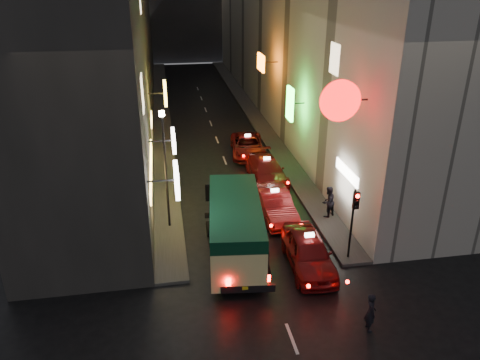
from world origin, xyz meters
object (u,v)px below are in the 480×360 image
minibus (235,224)px  taxi_near (308,249)px  pedestrian_crossing (371,310)px  traffic_light (354,210)px  lamp_post (165,163)px

minibus → taxi_near: bearing=-23.4°
pedestrian_crossing → traffic_light: bearing=-8.2°
taxi_near → lamp_post: 8.19m
lamp_post → traffic_light: bearing=-28.9°
traffic_light → lamp_post: (-8.20, 4.53, 1.04)m
pedestrian_crossing → traffic_light: traffic_light is taller
minibus → taxi_near: minibus is taller
taxi_near → traffic_light: traffic_light is taller
traffic_light → lamp_post: bearing=151.1°
minibus → lamp_post: bearing=132.5°
minibus → taxi_near: 3.54m
taxi_near → traffic_light: 2.71m
traffic_light → taxi_near: bearing=-177.1°
taxi_near → pedestrian_crossing: 4.49m
minibus → traffic_light: (5.20, -1.26, 0.89)m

